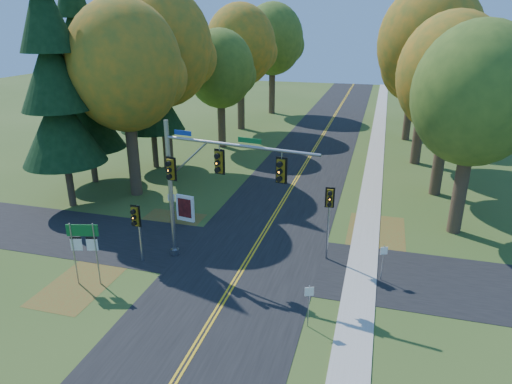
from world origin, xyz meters
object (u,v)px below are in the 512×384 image
(east_signal_pole, at_px, (329,206))
(info_kiosk, at_px, (185,208))
(route_sign_cluster, at_px, (84,242))
(traffic_mast, at_px, (203,177))

(east_signal_pole, bearing_deg, info_kiosk, 158.48)
(east_signal_pole, height_order, route_sign_cluster, east_signal_pole)
(east_signal_pole, distance_m, route_sign_cluster, 12.63)
(info_kiosk, bearing_deg, east_signal_pole, -7.25)
(traffic_mast, bearing_deg, east_signal_pole, 26.66)
(traffic_mast, bearing_deg, info_kiosk, 133.93)
(traffic_mast, relative_size, route_sign_cluster, 2.51)
(traffic_mast, height_order, info_kiosk, traffic_mast)
(east_signal_pole, relative_size, route_sign_cluster, 1.29)
(route_sign_cluster, bearing_deg, info_kiosk, 65.10)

